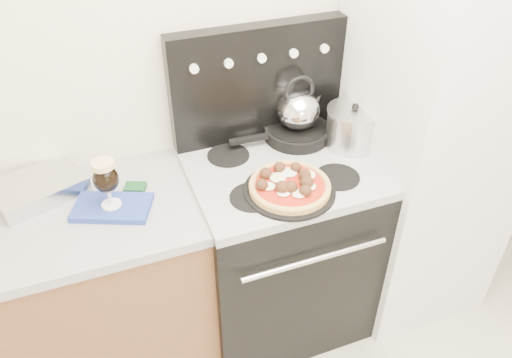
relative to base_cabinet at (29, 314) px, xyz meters
name	(u,v)px	position (x,y,z in m)	size (l,w,h in m)	color
room_shell	(400,263)	(1.02, -0.91, 0.82)	(3.52, 3.01, 2.52)	beige
base_cabinet	(29,314)	(0.00, 0.00, 0.00)	(1.45, 0.60, 0.86)	brown
stove_body	(278,249)	(1.10, -0.02, 0.01)	(0.76, 0.65, 0.88)	black
cooktop	(281,170)	(1.10, -0.02, 0.47)	(0.76, 0.65, 0.04)	#ADADB2
backguard	(258,83)	(1.10, 0.25, 0.74)	(0.76, 0.08, 0.50)	black
fridge	(428,131)	(1.80, -0.05, 0.52)	(0.64, 0.68, 1.90)	silver
foil_sheet	(38,187)	(0.17, 0.16, 0.50)	(0.32, 0.24, 0.06)	white
oven_mitt	(112,207)	(0.42, -0.03, 0.48)	(0.28, 0.16, 0.02)	#263C9A
beer_glass	(107,184)	(0.42, -0.03, 0.59)	(0.09, 0.09, 0.20)	black
pizza_pan	(290,190)	(1.07, -0.19, 0.50)	(0.36, 0.36, 0.01)	#262323
pizza	(290,185)	(1.07, -0.19, 0.52)	(0.31, 0.31, 0.04)	tan
skillet	(297,132)	(1.26, 0.16, 0.52)	(0.29, 0.29, 0.05)	black
tea_kettle	(298,107)	(1.26, 0.16, 0.64)	(0.19, 0.19, 0.21)	silver
stock_pot	(353,128)	(1.45, 0.02, 0.57)	(0.23, 0.23, 0.16)	silver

